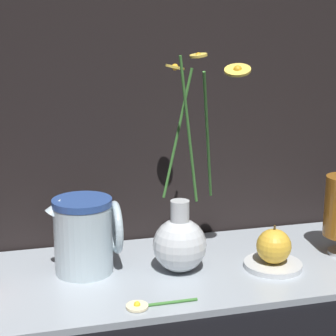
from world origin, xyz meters
TOP-DOWN VIEW (x-y plane):
  - ground_plane at (0.00, 0.00)m, footprint 6.00×6.00m
  - shelf at (0.00, 0.00)m, footprint 0.89×0.33m
  - vase_with_flowers at (0.03, -0.01)m, footprint 0.16×0.14m
  - ceramic_pitcher at (-0.14, 0.03)m, footprint 0.13×0.11m
  - saucer_plate at (0.20, -0.04)m, footprint 0.11×0.11m
  - orange_fruit at (0.20, -0.04)m, footprint 0.06×0.06m
  - loose_daisy at (-0.06, -0.13)m, footprint 0.12×0.04m

SIDE VIEW (x-z plane):
  - ground_plane at x=0.00m, z-range 0.00..0.00m
  - shelf at x=0.00m, z-range 0.00..0.01m
  - loose_daisy at x=-0.06m, z-range 0.01..0.02m
  - saucer_plate at x=0.20m, z-range 0.01..0.02m
  - orange_fruit at x=0.20m, z-range 0.02..0.09m
  - vase_with_flowers at x=0.03m, z-range -0.12..0.27m
  - ceramic_pitcher at x=-0.14m, z-range 0.01..0.16m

